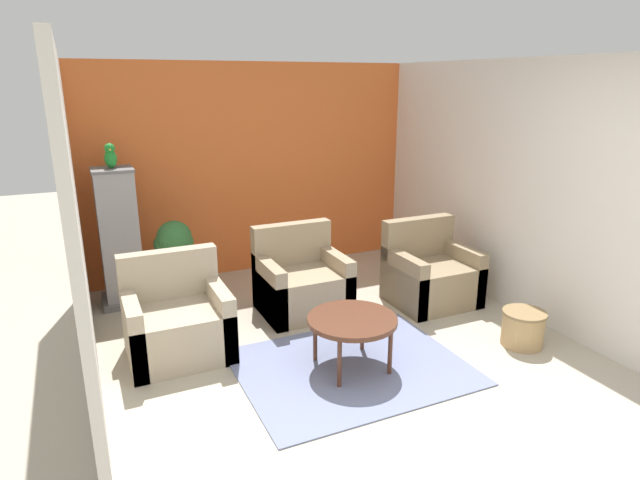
# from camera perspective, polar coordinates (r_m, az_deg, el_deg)

# --- Properties ---
(ground_plane) EXTENTS (20.00, 20.00, 0.00)m
(ground_plane) POSITION_cam_1_polar(r_m,az_deg,el_deg) (3.82, 12.48, -20.08)
(ground_plane) COLOR #B2A893
(ground_plane) RESTS_ON ground
(wall_back_accent) EXTENTS (4.06, 0.06, 2.47)m
(wall_back_accent) POSITION_cam_1_polar(r_m,az_deg,el_deg) (6.50, -7.02, 7.48)
(wall_back_accent) COLOR orange
(wall_back_accent) RESTS_ON ground_plane
(wall_left) EXTENTS (0.06, 3.71, 2.47)m
(wall_left) POSITION_cam_1_polar(r_m,az_deg,el_deg) (4.36, -24.64, 1.50)
(wall_left) COLOR silver
(wall_left) RESTS_ON ground_plane
(wall_right) EXTENTS (0.06, 3.71, 2.47)m
(wall_right) POSITION_cam_1_polar(r_m,az_deg,el_deg) (5.88, 18.09, 5.81)
(wall_right) COLOR silver
(wall_right) RESTS_ON ground_plane
(area_rug) EXTENTS (1.81, 1.43, 0.01)m
(area_rug) POSITION_cam_1_polar(r_m,az_deg,el_deg) (4.51, 3.36, -13.35)
(area_rug) COLOR slate
(area_rug) RESTS_ON ground_plane
(coffee_table) EXTENTS (0.72, 0.72, 0.45)m
(coffee_table) POSITION_cam_1_polar(r_m,az_deg,el_deg) (4.32, 3.45, -8.74)
(coffee_table) COLOR #512D1E
(coffee_table) RESTS_ON ground_plane
(armchair_left) EXTENTS (0.83, 0.72, 0.86)m
(armchair_left) POSITION_cam_1_polar(r_m,az_deg,el_deg) (4.73, -14.99, -8.57)
(armchair_left) COLOR tan
(armchair_left) RESTS_ON ground_plane
(armchair_right) EXTENTS (0.83, 0.72, 0.86)m
(armchair_right) POSITION_cam_1_polar(r_m,az_deg,el_deg) (5.74, 11.68, -3.79)
(armchair_right) COLOR #8E7A5B
(armchair_right) RESTS_ON ground_plane
(armchair_middle) EXTENTS (0.83, 0.72, 0.86)m
(armchair_middle) POSITION_cam_1_polar(r_m,az_deg,el_deg) (5.41, -1.99, -4.71)
(armchair_middle) COLOR #9E896B
(armchair_middle) RESTS_ON ground_plane
(birdcage) EXTENTS (0.47, 0.47, 1.43)m
(birdcage) POSITION_cam_1_polar(r_m,az_deg,el_deg) (5.85, -20.59, 0.11)
(birdcage) COLOR slate
(birdcage) RESTS_ON ground_plane
(parrot) EXTENTS (0.12, 0.21, 0.25)m
(parrot) POSITION_cam_1_polar(r_m,az_deg,el_deg) (5.69, -21.46, 8.28)
(parrot) COLOR #1E842D
(parrot) RESTS_ON birdcage
(potted_plant) EXTENTS (0.41, 0.37, 0.85)m
(potted_plant) POSITION_cam_1_polar(r_m,az_deg,el_deg) (5.86, -15.23, -0.99)
(potted_plant) COLOR #66605B
(potted_plant) RESTS_ON ground_plane
(wicker_basket) EXTENTS (0.38, 0.38, 0.32)m
(wicker_basket) POSITION_cam_1_polar(r_m,az_deg,el_deg) (5.10, 20.84, -8.68)
(wicker_basket) COLOR tan
(wicker_basket) RESTS_ON ground_plane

